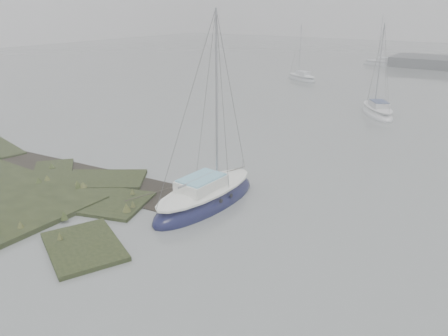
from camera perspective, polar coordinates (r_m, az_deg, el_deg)
ground at (r=42.30m, az=15.91°, el=8.07°), size 160.00×160.00×0.00m
sailboat_main at (r=20.03m, az=-2.43°, el=-3.99°), size 2.52×6.61×9.16m
sailboat_white at (r=38.60m, az=19.35°, el=6.92°), size 4.65×5.59×7.82m
sailboat_far_a at (r=54.66m, az=10.11°, el=11.45°), size 5.11×3.78×6.97m
sailboat_far_c at (r=71.22m, az=19.95°, el=12.66°), size 5.59×1.97×7.83m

